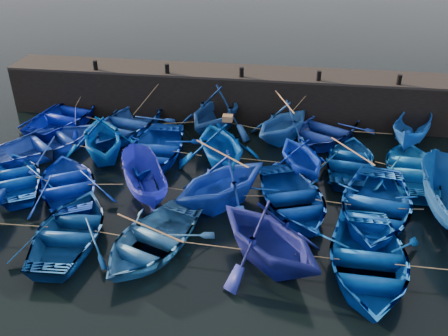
# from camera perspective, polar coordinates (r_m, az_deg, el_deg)

# --- Properties ---
(ground) EXTENTS (120.00, 120.00, 0.00)m
(ground) POSITION_cam_1_polar(r_m,az_deg,el_deg) (19.38, -1.36, -6.45)
(ground) COLOR black
(ground) RESTS_ON ground
(quay_wall) EXTENTS (26.00, 2.50, 2.50)m
(quay_wall) POSITION_cam_1_polar(r_m,az_deg,el_deg) (27.98, 2.16, 8.33)
(quay_wall) COLOR black
(quay_wall) RESTS_ON ground
(quay_top) EXTENTS (26.00, 2.50, 0.12)m
(quay_top) POSITION_cam_1_polar(r_m,az_deg,el_deg) (27.53, 2.22, 10.87)
(quay_top) COLOR black
(quay_top) RESTS_ON quay_wall
(bollard_0) EXTENTS (0.24, 0.24, 0.50)m
(bollard_0) POSITION_cam_1_polar(r_m,az_deg,el_deg) (28.53, -14.49, 11.30)
(bollard_0) COLOR black
(bollard_0) RESTS_ON quay_top
(bollard_1) EXTENTS (0.24, 0.24, 0.50)m
(bollard_1) POSITION_cam_1_polar(r_m,az_deg,el_deg) (27.28, -6.53, 11.21)
(bollard_1) COLOR black
(bollard_1) RESTS_ON quay_top
(bollard_2) EXTENTS (0.24, 0.24, 0.50)m
(bollard_2) POSITION_cam_1_polar(r_m,az_deg,el_deg) (26.58, 2.01, 10.89)
(bollard_2) COLOR black
(bollard_2) RESTS_ON quay_top
(bollard_3) EXTENTS (0.24, 0.24, 0.50)m
(bollard_3) POSITION_cam_1_polar(r_m,az_deg,el_deg) (26.48, 10.79, 10.31)
(bollard_3) COLOR black
(bollard_3) RESTS_ON quay_top
(bollard_4) EXTENTS (0.24, 0.24, 0.50)m
(bollard_4) POSITION_cam_1_polar(r_m,az_deg,el_deg) (26.97, 19.40, 9.51)
(bollard_4) COLOR black
(bollard_4) RESTS_ON quay_top
(boat_0) EXTENTS (4.96, 6.08, 1.11)m
(boat_0) POSITION_cam_1_polar(r_m,az_deg,el_deg) (28.46, -17.56, 5.79)
(boat_0) COLOR #0316A6
(boat_0) RESTS_ON ground
(boat_1) EXTENTS (5.15, 6.30, 1.15)m
(boat_1) POSITION_cam_1_polar(r_m,az_deg,el_deg) (26.60, -11.10, 5.02)
(boat_1) COLOR #174099
(boat_1) RESTS_ON ground
(boat_2) EXTENTS (5.32, 5.77, 2.52)m
(boat_2) POSITION_cam_1_polar(r_m,az_deg,el_deg) (25.97, -0.93, 6.63)
(boat_2) COLOR navy
(boat_2) RESTS_ON ground
(boat_3) EXTENTS (5.09, 5.25, 2.11)m
(boat_3) POSITION_cam_1_polar(r_m,az_deg,el_deg) (25.28, 6.79, 5.25)
(boat_3) COLOR blue
(boat_3) RESTS_ON ground
(boat_4) EXTENTS (6.10, 6.71, 1.14)m
(boat_4) POSITION_cam_1_polar(r_m,az_deg,el_deg) (25.99, 11.57, 4.36)
(boat_4) COLOR navy
(boat_4) RESTS_ON ground
(boat_5) EXTENTS (3.02, 4.48, 1.62)m
(boat_5) POSITION_cam_1_polar(r_m,az_deg,el_deg) (26.48, 20.71, 4.04)
(boat_5) COLOR blue
(boat_5) RESTS_ON ground
(boat_6) EXTENTS (6.20, 6.42, 1.08)m
(boat_6) POSITION_cam_1_polar(r_m,az_deg,el_deg) (25.65, -19.42, 2.79)
(boat_6) COLOR #1A3BA5
(boat_6) RESTS_ON ground
(boat_7) EXTENTS (5.29, 5.59, 2.32)m
(boat_7) POSITION_cam_1_polar(r_m,az_deg,el_deg) (24.03, -13.74, 3.49)
(boat_7) COLOR #0046A5
(boat_7) RESTS_ON ground
(boat_8) EXTENTS (3.89, 5.40, 1.11)m
(boat_8) POSITION_cam_1_polar(r_m,az_deg,el_deg) (23.70, -7.99, 2.07)
(boat_8) COLOR #0633BA
(boat_8) RESTS_ON ground
(boat_9) EXTENTS (5.35, 5.68, 2.38)m
(boat_9) POSITION_cam_1_polar(r_m,az_deg,el_deg) (22.56, -0.34, 2.70)
(boat_9) COLOR #0040A0
(boat_9) RESTS_ON ground
(boat_10) EXTENTS (4.33, 4.59, 1.92)m
(boat_10) POSITION_cam_1_polar(r_m,az_deg,el_deg) (22.35, 8.87, 1.38)
(boat_10) COLOR #0528C1
(boat_10) RESTS_ON ground
(boat_11) EXTENTS (3.95, 5.07, 0.96)m
(boat_11) POSITION_cam_1_polar(r_m,az_deg,el_deg) (23.40, 14.31, 0.80)
(boat_11) COLOR navy
(boat_11) RESTS_ON ground
(boat_12) EXTENTS (3.76, 5.14, 1.04)m
(boat_12) POSITION_cam_1_polar(r_m,az_deg,el_deg) (23.57, 20.79, 0.02)
(boat_12) COLOR blue
(boat_12) RESTS_ON ground
(boat_13) EXTENTS (4.89, 5.32, 0.90)m
(boat_13) POSITION_cam_1_polar(r_m,az_deg,el_deg) (23.24, -22.59, -1.00)
(boat_13) COLOR #0338A4
(boat_13) RESTS_ON ground
(boat_14) EXTENTS (5.42, 5.97, 1.02)m
(boat_14) POSITION_cam_1_polar(r_m,az_deg,el_deg) (21.91, -17.39, -1.71)
(boat_14) COLOR #0527A5
(boat_14) RESTS_ON ground
(boat_15) EXTENTS (3.35, 4.40, 1.61)m
(boat_15) POSITION_cam_1_polar(r_m,az_deg,el_deg) (20.81, -9.15, -1.44)
(boat_15) COLOR #1B25A5
(boat_15) RESTS_ON ground
(boat_16) EXTENTS (5.92, 5.97, 2.38)m
(boat_16) POSITION_cam_1_polar(r_m,az_deg,el_deg) (19.81, -0.28, -1.43)
(boat_16) COLOR blue
(boat_16) RESTS_ON ground
(boat_17) EXTENTS (5.19, 6.05, 1.06)m
(boat_17) POSITION_cam_1_polar(r_m,az_deg,el_deg) (20.11, 7.82, -3.45)
(boat_17) COLOR navy
(boat_17) RESTS_ON ground
(boat_18) EXTENTS (5.12, 6.43, 1.20)m
(boat_18) POSITION_cam_1_polar(r_m,az_deg,el_deg) (20.22, 16.87, -4.15)
(boat_18) COLOR #073EA1
(boat_18) RESTS_ON ground
(boat_21) EXTENTS (3.82, 5.15, 1.03)m
(boat_21) POSITION_cam_1_polar(r_m,az_deg,el_deg) (19.06, -17.03, -6.77)
(boat_21) COLOR navy
(boat_21) RESTS_ON ground
(boat_22) EXTENTS (4.93, 5.75, 1.01)m
(boat_22) POSITION_cam_1_polar(r_m,az_deg,el_deg) (17.97, -8.38, -8.12)
(boat_22) COLOR #2A659D
(boat_22) RESTS_ON ground
(boat_23) EXTENTS (6.07, 6.04, 2.42)m
(boat_23) POSITION_cam_1_polar(r_m,az_deg,el_deg) (16.85, 5.14, -7.76)
(boat_23) COLOR navy
(boat_23) RESTS_ON ground
(boat_24) EXTENTS (4.15, 5.70, 1.16)m
(boat_24) POSITION_cam_1_polar(r_m,az_deg,el_deg) (17.43, 16.07, -10.19)
(boat_24) COLOR #04429D
(boat_24) RESTS_ON ground
(wooden_crate) EXTENTS (0.44, 0.36, 0.26)m
(wooden_crate) POSITION_cam_1_polar(r_m,az_deg,el_deg) (21.96, 0.42, 5.72)
(wooden_crate) COLOR brown
(wooden_crate) RESTS_ON boat_9
(mooring_ropes) EXTENTS (18.10, 11.65, 2.10)m
(mooring_ropes) POSITION_cam_1_polar(r_m,az_deg,el_deg) (23.08, 0.52, 2.46)
(mooring_ropes) COLOR tan
(mooring_ropes) RESTS_ON ground
(loose_oars) EXTENTS (9.71, 11.62, 1.48)m
(loose_oars) POSITION_cam_1_polar(r_m,az_deg,el_deg) (20.92, 4.16, 1.73)
(loose_oars) COLOR #99724C
(loose_oars) RESTS_ON ground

